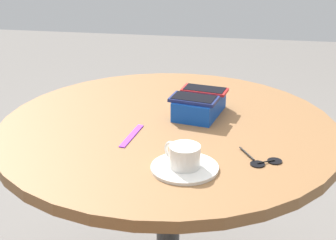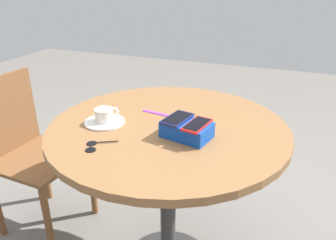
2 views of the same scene
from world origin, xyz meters
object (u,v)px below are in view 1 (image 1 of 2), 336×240
object	(u,v)px
round_table	(168,170)
phone_box	(199,105)
saucer	(185,168)
phone_navy	(194,99)
lanyard_strap	(132,136)
coffee_cup	(184,156)
phone_red	(205,90)
sunglasses	(264,161)

from	to	relation	value
round_table	phone_box	size ratio (longest dim) A/B	4.95
saucer	phone_box	bearing A→B (deg)	179.99
phone_box	phone_navy	world-z (taller)	phone_navy
saucer	lanyard_strap	bearing A→B (deg)	-135.49
coffee_cup	lanyard_strap	xyz separation A→B (m)	(-0.17, -0.16, -0.03)
phone_red	sunglasses	bearing A→B (deg)	28.25
coffee_cup	phone_box	bearing A→B (deg)	179.63
phone_red	saucer	bearing A→B (deg)	-1.74
phone_navy	saucer	size ratio (longest dim) A/B	0.90
phone_red	coffee_cup	world-z (taller)	phone_red
saucer	sunglasses	distance (m)	0.20
phone_red	coffee_cup	xyz separation A→B (m)	(0.39, -0.01, -0.03)
phone_red	phone_navy	distance (m)	0.09
phone_navy	round_table	bearing A→B (deg)	-46.38
phone_box	lanyard_strap	size ratio (longest dim) A/B	1.31
sunglasses	phone_red	bearing A→B (deg)	-151.75
phone_navy	lanyard_strap	distance (m)	0.22
phone_red	lanyard_strap	distance (m)	0.29
phone_red	phone_navy	xyz separation A→B (m)	(0.08, -0.02, 0.00)
phone_red	lanyard_strap	world-z (taller)	phone_red
lanyard_strap	phone_box	bearing A→B (deg)	137.98
coffee_cup	sunglasses	xyz separation A→B (m)	(-0.06, 0.19, -0.03)
phone_navy	saucer	xyz separation A→B (m)	(0.31, 0.01, -0.06)
phone_box	phone_navy	bearing A→B (deg)	-15.72
phone_red	saucer	world-z (taller)	phone_red
coffee_cup	phone_red	bearing A→B (deg)	177.93
phone_red	saucer	distance (m)	0.40
lanyard_strap	coffee_cup	bearing A→B (deg)	44.40
phone_box	phone_red	distance (m)	0.05
phone_box	phone_navy	xyz separation A→B (m)	(0.04, -0.01, 0.03)
phone_red	lanyard_strap	bearing A→B (deg)	-38.22
phone_navy	saucer	world-z (taller)	phone_navy
phone_box	coffee_cup	bearing A→B (deg)	-0.37
phone_red	phone_navy	bearing A→B (deg)	-15.84
phone_red	phone_navy	size ratio (longest dim) A/B	0.98
phone_box	lanyard_strap	world-z (taller)	phone_box
saucer	sunglasses	size ratio (longest dim) A/B	1.53
saucer	coffee_cup	distance (m)	0.03
phone_red	lanyard_strap	xyz separation A→B (m)	(0.22, -0.18, -0.06)
phone_red	saucer	size ratio (longest dim) A/B	0.88
phone_box	phone_navy	distance (m)	0.05
round_table	phone_navy	bearing A→B (deg)	133.62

